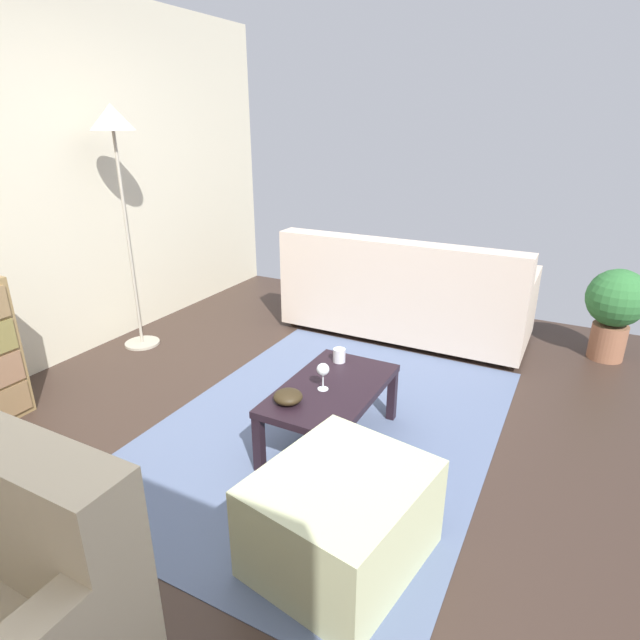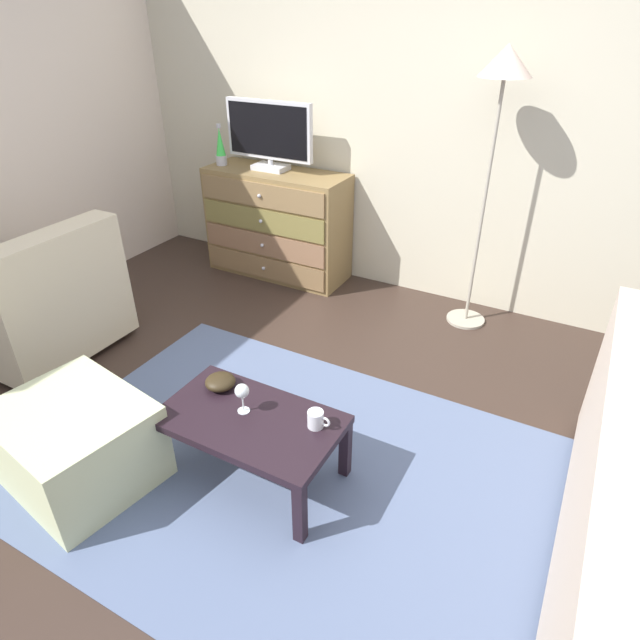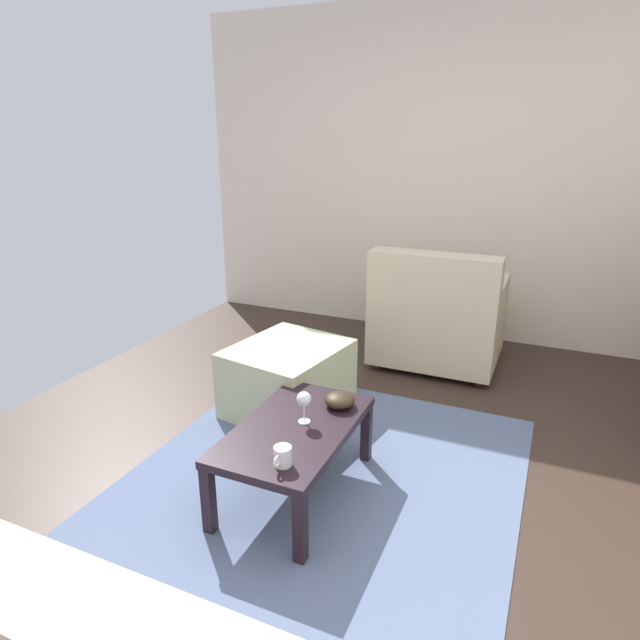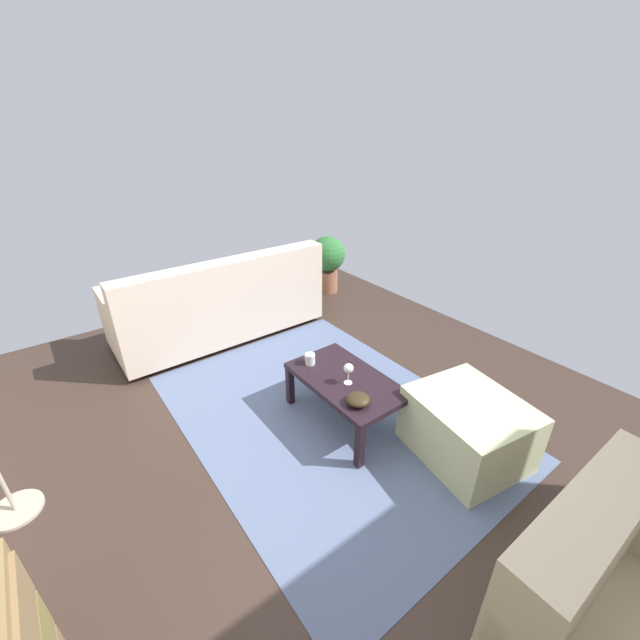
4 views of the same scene
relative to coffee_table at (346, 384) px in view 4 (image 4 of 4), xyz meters
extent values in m
cube|color=#362820|center=(-0.09, 0.29, -0.34)|extent=(5.52, 4.69, 0.05)
cube|color=slate|center=(0.11, 0.09, -0.31)|extent=(2.60, 1.90, 0.01)
cube|color=black|center=(-0.40, 0.22, -0.15)|extent=(0.05, 0.05, 0.33)
cube|color=black|center=(0.40, 0.22, -0.15)|extent=(0.05, 0.05, 0.33)
cube|color=black|center=(-0.40, -0.22, -0.15)|extent=(0.05, 0.05, 0.33)
cube|color=black|center=(0.40, -0.22, -0.15)|extent=(0.05, 0.05, 0.33)
cube|color=black|center=(0.00, 0.00, 0.03)|extent=(0.87, 0.50, 0.04)
cylinder|color=silver|center=(-0.05, 0.03, 0.05)|extent=(0.06, 0.06, 0.00)
cylinder|color=silver|center=(-0.05, 0.03, 0.10)|extent=(0.01, 0.01, 0.09)
sphere|color=silver|center=(-0.05, 0.03, 0.17)|extent=(0.07, 0.07, 0.07)
cylinder|color=silver|center=(0.31, 0.10, 0.09)|extent=(0.08, 0.08, 0.08)
torus|color=silver|center=(0.36, 0.10, 0.10)|extent=(0.05, 0.01, 0.05)
ellipsoid|color=#2E2313|center=(-0.26, 0.12, 0.08)|extent=(0.15, 0.15, 0.07)
cylinder|color=#332319|center=(2.17, -0.77, -0.29)|extent=(0.05, 0.05, 0.05)
cylinder|color=#332319|center=(2.17, 1.11, -0.29)|extent=(0.05, 0.05, 0.05)
cylinder|color=#332319|center=(1.48, -0.77, -0.29)|extent=(0.05, 0.05, 0.05)
cylinder|color=#332319|center=(1.48, 1.11, -0.29)|extent=(0.05, 0.05, 0.05)
cube|color=beige|center=(1.82, 0.17, -0.08)|extent=(0.85, 2.04, 0.38)
cube|color=beige|center=(1.50, 0.17, 0.33)|extent=(0.20, 2.04, 0.44)
cube|color=beige|center=(1.82, -0.79, 0.21)|extent=(0.81, 0.12, 0.20)
cube|color=beige|center=(1.82, 1.13, 0.21)|extent=(0.81, 0.12, 0.20)
cylinder|color=slate|center=(2.10, 0.42, 0.19)|extent=(0.16, 0.40, 0.16)
cylinder|color=#332319|center=(-1.58, -0.09, -0.29)|extent=(0.05, 0.05, 0.05)
cube|color=beige|center=(-1.60, 0.27, 0.36)|extent=(0.20, 0.90, 0.44)
cube|color=#BCC293|center=(-0.74, -0.42, -0.11)|extent=(0.79, 0.71, 0.43)
cylinder|color=#A59E8C|center=(0.53, 2.03, -0.31)|extent=(0.28, 0.28, 0.02)
cylinder|color=brown|center=(2.02, -1.41, -0.18)|extent=(0.26, 0.26, 0.28)
sphere|color=#2D6B33|center=(2.02, -1.41, 0.18)|extent=(0.44, 0.44, 0.44)
camera|label=1|loc=(-2.28, -1.12, 1.44)|focal=28.91mm
camera|label=2|loc=(1.23, -1.55, 1.74)|focal=30.04mm
camera|label=3|loc=(2.02, 1.02, 1.36)|focal=30.57mm
camera|label=4|loc=(-1.76, 1.55, 1.71)|focal=22.35mm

